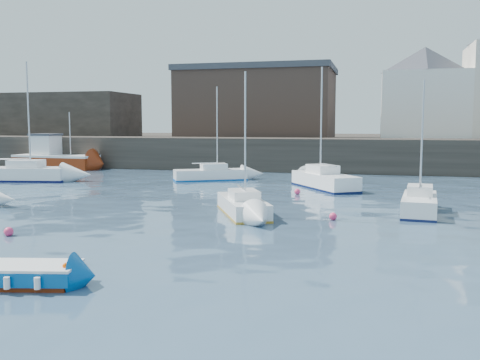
% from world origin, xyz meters
% --- Properties ---
extents(water, '(220.00, 220.00, 0.00)m').
position_xyz_m(water, '(0.00, 0.00, 0.00)').
color(water, '#2D4760').
rests_on(water, ground).
extents(quay_wall, '(90.00, 5.00, 3.00)m').
position_xyz_m(quay_wall, '(0.00, 35.00, 1.50)').
color(quay_wall, '#28231E').
rests_on(quay_wall, ground).
extents(land_strip, '(90.00, 32.00, 2.80)m').
position_xyz_m(land_strip, '(0.00, 53.00, 1.40)').
color(land_strip, '#28231E').
rests_on(land_strip, ground).
extents(bldg_east_d, '(11.14, 11.14, 8.95)m').
position_xyz_m(bldg_east_d, '(11.00, 41.50, 7.36)').
color(bldg_east_d, white).
rests_on(bldg_east_d, land_strip).
extents(warehouse, '(16.40, 10.40, 7.60)m').
position_xyz_m(warehouse, '(-6.00, 43.00, 6.62)').
color(warehouse, '#3D2D26').
rests_on(warehouse, land_strip).
extents(bldg_west, '(14.00, 8.00, 5.00)m').
position_xyz_m(bldg_west, '(-28.00, 42.00, 5.30)').
color(bldg_west, '#353028').
rests_on(bldg_west, land_strip).
extents(blue_dinghy, '(3.34, 1.99, 0.60)m').
position_xyz_m(blue_dinghy, '(-2.53, -2.00, 0.33)').
color(blue_dinghy, maroon).
rests_on(blue_dinghy, ground).
extents(fishing_boat, '(8.34, 3.48, 5.43)m').
position_xyz_m(fishing_boat, '(-23.59, 31.51, 1.05)').
color(fishing_boat, maroon).
rests_on(fishing_boat, ground).
extents(sailboat_b, '(3.78, 5.45, 6.75)m').
position_xyz_m(sailboat_b, '(0.53, 10.51, 0.44)').
color(sailboat_b, white).
rests_on(sailboat_b, ground).
extents(sailboat_c, '(1.99, 5.02, 6.45)m').
position_xyz_m(sailboat_c, '(8.78, 12.92, 0.49)').
color(sailboat_c, white).
rests_on(sailboat_c, ground).
extents(sailboat_e, '(7.23, 3.43, 8.94)m').
position_xyz_m(sailboat_e, '(-19.38, 20.93, 0.58)').
color(sailboat_e, white).
rests_on(sailboat_e, ground).
extents(sailboat_f, '(5.11, 6.31, 8.12)m').
position_xyz_m(sailboat_f, '(3.32, 21.86, 0.57)').
color(sailboat_f, white).
rests_on(sailboat_f, ground).
extents(sailboat_h, '(5.72, 4.25, 7.15)m').
position_xyz_m(sailboat_h, '(-5.68, 25.05, 0.47)').
color(sailboat_h, white).
rests_on(sailboat_h, ground).
extents(buoy_near, '(0.36, 0.36, 0.36)m').
position_xyz_m(buoy_near, '(-7.12, 3.46, 0.00)').
color(buoy_near, '#FF396D').
rests_on(buoy_near, ground).
extents(buoy_mid, '(0.36, 0.36, 0.36)m').
position_xyz_m(buoy_mid, '(4.85, 10.09, 0.00)').
color(buoy_mid, '#FF396D').
rests_on(buoy_mid, ground).
extents(buoy_far, '(0.38, 0.38, 0.38)m').
position_xyz_m(buoy_far, '(2.00, 18.46, 0.00)').
color(buoy_far, '#FF396D').
rests_on(buoy_far, ground).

